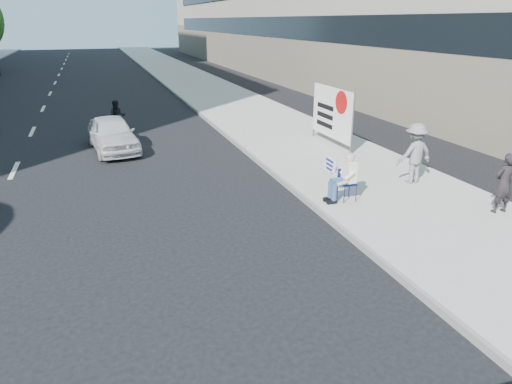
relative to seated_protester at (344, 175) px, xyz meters
name	(u,v)px	position (x,y,z in m)	size (l,w,h in m)	color
ground	(287,245)	(-2.30, -1.64, -0.87)	(160.00, 160.00, 0.00)	black
near_sidewalk	(222,98)	(1.70, 18.36, -0.80)	(5.00, 120.00, 0.15)	gray
seated_protester	(344,175)	(0.00, 0.00, 0.00)	(0.83, 1.11, 1.31)	#121A4F
jogger	(415,153)	(2.69, 0.61, 0.17)	(1.15, 0.66, 1.79)	slate
pedestrian_woman	(504,183)	(3.33, -2.03, 0.05)	(0.56, 0.37, 1.54)	black
protest_banner	(332,113)	(2.48, 5.33, 0.53)	(0.08, 3.06, 2.20)	#4C4C4C
white_sedan_near	(112,134)	(-5.50, 7.83, -0.22)	(1.54, 3.82, 1.30)	silver
motorcycle	(118,118)	(-5.12, 10.96, -0.24)	(0.74, 2.05, 1.42)	black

